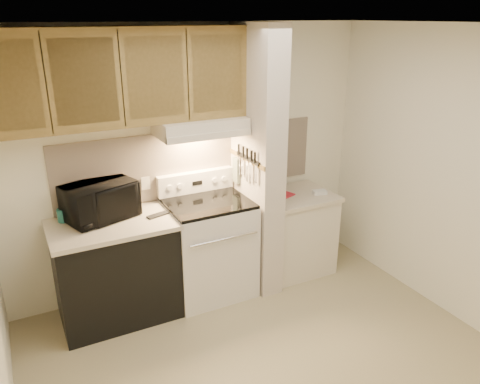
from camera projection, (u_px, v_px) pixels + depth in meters
floor at (269, 362)px, 3.67m from camera, size 3.60×3.60×0.00m
ceiling at (279, 24)px, 2.78m from camera, size 3.60×3.60×0.00m
wall_back at (193, 160)px, 4.47m from camera, size 3.60×2.50×0.02m
wall_right at (454, 178)px, 3.99m from camera, size 0.02×3.00×2.50m
backsplash at (193, 162)px, 4.47m from camera, size 2.60×0.02×0.63m
range_body at (209, 249)px, 4.46m from camera, size 0.76×0.65×0.92m
oven_window at (223, 259)px, 4.19m from camera, size 0.50×0.01×0.30m
oven_handle at (225, 239)px, 4.08m from camera, size 0.65×0.02×0.02m
cooktop at (208, 203)px, 4.30m from camera, size 0.74×0.64×0.03m
range_backguard at (196, 182)px, 4.49m from camera, size 0.76×0.08×0.20m
range_display at (197, 183)px, 4.46m from camera, size 0.10×0.01×0.04m
range_knob_left_outer at (169, 188)px, 4.34m from camera, size 0.05×0.02×0.05m
range_knob_left_inner at (180, 186)px, 4.38m from camera, size 0.05×0.02×0.05m
range_knob_right_inner at (215, 180)px, 4.53m from camera, size 0.05×0.02×0.05m
range_knob_right_outer at (224, 179)px, 4.57m from camera, size 0.05×0.02×0.05m
dishwasher_front at (117, 272)px, 4.11m from camera, size 1.00×0.63×0.87m
left_countertop at (112, 225)px, 3.94m from camera, size 1.04×0.67×0.04m
spoon_rest at (158, 215)px, 4.08m from camera, size 0.22×0.12×0.01m
teal_jar at (63, 215)px, 3.95m from camera, size 0.12×0.12×0.11m
outlet at (146, 183)px, 4.30m from camera, size 0.08×0.01×0.12m
microwave at (100, 201)px, 3.98m from camera, size 0.67×0.55×0.32m
partition_pillar at (257, 163)px, 4.40m from camera, size 0.22×0.70×2.50m
pillar_trim at (246, 159)px, 4.33m from camera, size 0.01×0.70×0.04m
knife_strip at (248, 158)px, 4.28m from camera, size 0.02×0.42×0.04m
knife_blade_a at (256, 174)px, 4.16m from camera, size 0.01×0.03×0.16m
knife_handle_a at (255, 158)px, 4.13m from camera, size 0.02×0.02×0.10m
knife_blade_b at (251, 172)px, 4.25m from camera, size 0.01×0.04×0.18m
knife_handle_b at (252, 156)px, 4.18m from camera, size 0.02×0.02×0.10m
knife_blade_c at (247, 171)px, 4.31m from camera, size 0.01×0.04×0.20m
knife_handle_c at (247, 154)px, 4.25m from camera, size 0.02×0.02×0.10m
knife_blade_d at (242, 166)px, 4.38m from camera, size 0.01×0.04×0.16m
knife_handle_d at (243, 152)px, 4.31m from camera, size 0.02×0.02×0.10m
knife_blade_e at (239, 166)px, 4.44m from camera, size 0.01×0.04×0.18m
knife_handle_e at (239, 149)px, 4.39m from camera, size 0.02×0.02×0.10m
oven_mitt at (236, 170)px, 4.52m from camera, size 0.03×0.10×0.25m
right_cab_base at (294, 234)px, 4.89m from camera, size 0.70×0.60×0.81m
right_countertop at (296, 196)px, 4.74m from camera, size 0.74×0.64×0.04m
red_folder at (276, 193)px, 4.74m from camera, size 0.33×0.38×0.01m
white_box at (320, 192)px, 4.74m from camera, size 0.16×0.12×0.04m
range_hood at (200, 126)px, 4.16m from camera, size 0.78×0.44×0.15m
hood_lip at (210, 136)px, 4.00m from camera, size 0.78×0.04×0.06m
upper_cabinets at (117, 77)px, 3.74m from camera, size 2.18×0.33×0.77m
cab_door_a at (4, 86)px, 3.25m from camera, size 0.46×0.01×0.63m
cab_gap_a at (46, 84)px, 3.37m from camera, size 0.01×0.01×0.73m
cab_door_b at (85, 82)px, 3.49m from camera, size 0.46×0.01×0.63m
cab_gap_b at (121, 79)px, 3.60m from camera, size 0.01×0.01×0.73m
cab_door_c at (156, 77)px, 3.72m from camera, size 0.46×0.01×0.63m
cab_gap_c at (188, 76)px, 3.83m from camera, size 0.01×0.01×0.73m
cab_door_d at (218, 74)px, 3.95m from camera, size 0.46×0.01×0.63m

